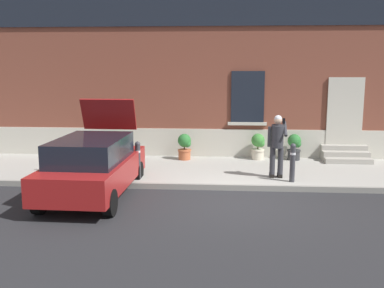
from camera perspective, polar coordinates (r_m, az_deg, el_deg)
ground_plane at (r=10.81m, az=5.30°, el=-7.30°), size 80.00×80.00×0.00m
sidewalk at (r=13.49m, az=5.08°, el=-3.47°), size 24.00×3.60×0.15m
curb_edge at (r=11.69m, az=5.22°, el=-5.58°), size 24.00×0.12×0.15m
building_facade at (r=15.62m, az=5.17°, el=11.86°), size 24.00×1.52×7.50m
entrance_stoop at (r=15.35m, az=19.10°, el=-1.34°), size 1.49×0.96×0.48m
hatchback_car_red at (r=11.16m, az=-12.59°, el=-2.70°), size 1.87×4.11×2.34m
bollard_near_person at (r=12.07m, az=12.82°, el=-2.17°), size 0.15×0.15×1.04m
bollard_far_left at (r=12.16m, az=-6.98°, el=-1.91°), size 0.15×0.15×1.04m
person_on_phone at (r=12.34m, az=10.90°, el=0.23°), size 0.51×0.47×1.75m
planter_olive at (r=15.23m, az=-10.02°, el=0.00°), size 0.44×0.44×0.86m
planter_terracotta at (r=14.62m, az=-0.95°, el=-0.26°), size 0.44×0.44×0.86m
planter_cream at (r=14.83m, az=8.51°, el=-0.22°), size 0.44×0.44×0.86m
planter_charcoal at (r=14.95m, az=13.04°, el=-0.29°), size 0.44×0.44×0.86m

